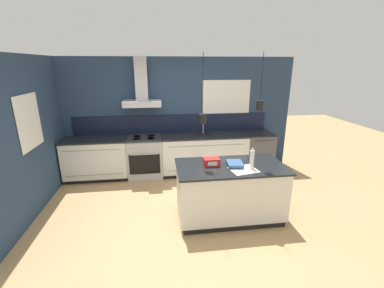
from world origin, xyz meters
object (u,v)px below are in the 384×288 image
Objects in this scene: red_supply_box at (211,162)px; bottle_on_island at (252,159)px; dishwasher at (257,152)px; oven_range at (145,157)px; book_stack at (235,164)px.

bottle_on_island is at bearing -20.81° from red_supply_box.
dishwasher is 3.66× the size of red_supply_box.
bottle_on_island reaches higher than red_supply_box.
bottle_on_island is at bearing -49.72° from oven_range.
dishwasher is at bearing 58.57° from book_stack.
dishwasher is 2.40m from red_supply_box.
red_supply_box reaches higher than dishwasher.
bottle_on_island is at bearing -114.61° from dishwasher.
bottle_on_island is 1.12× the size of book_stack.
dishwasher is 2.30m from bottle_on_island.
dishwasher is at bearing 65.39° from bottle_on_island.
bottle_on_island is 0.29m from book_stack.
book_stack is at bearing -121.43° from dishwasher.
oven_range and dishwasher have the same top height.
oven_range is 2.84× the size of book_stack.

